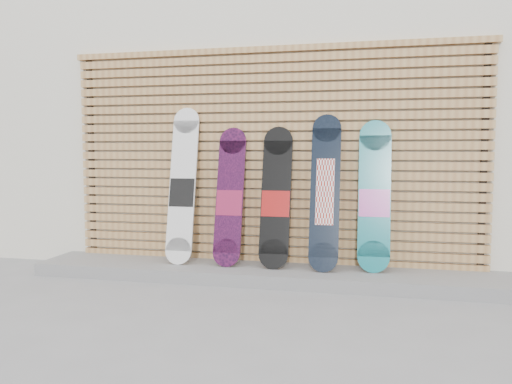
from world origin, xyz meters
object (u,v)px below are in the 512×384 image
snowboard_0 (183,186)px  snowboard_2 (276,198)px  snowboard_4 (374,197)px  snowboard_3 (325,192)px  snowboard_1 (230,197)px

snowboard_0 → snowboard_2: size_ratio=1.15×
snowboard_2 → snowboard_4: size_ratio=0.96×
snowboard_3 → snowboard_4: (0.46, 0.04, -0.04)m
snowboard_2 → snowboard_4: (0.94, 0.03, 0.03)m
snowboard_2 → snowboard_3: size_ratio=0.92×
snowboard_1 → snowboard_0: bearing=-179.8°
snowboard_1 → snowboard_4: bearing=1.3°
snowboard_0 → snowboard_4: 1.90m
snowboard_1 → snowboard_2: size_ratio=1.00×
snowboard_3 → snowboard_4: bearing=4.8°
snowboard_0 → snowboard_1: (0.50, 0.00, -0.10)m
snowboard_1 → snowboard_3: snowboard_3 is taller
snowboard_3 → snowboard_2: bearing=179.2°
snowboard_1 → snowboard_3: bearing=-0.3°
snowboard_1 → snowboard_3: size_ratio=0.92×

